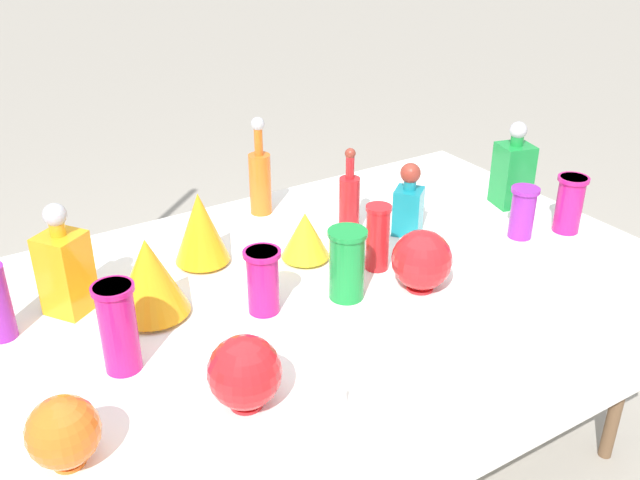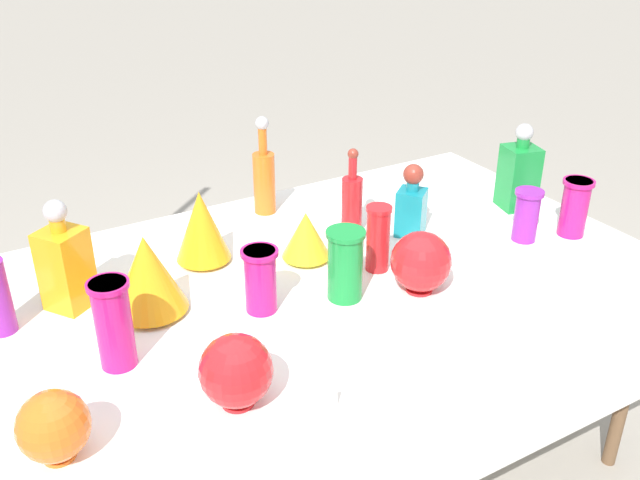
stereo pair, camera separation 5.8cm
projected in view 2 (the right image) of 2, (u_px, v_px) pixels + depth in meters
ground_plane at (320, 466)px, 2.40m from camera, size 40.00×40.00×0.00m
display_table at (327, 294)px, 2.05m from camera, size 1.92×1.16×0.76m
tall_bottle_0 at (352, 201)px, 2.23m from camera, size 0.07×0.07×0.28m
tall_bottle_2 at (264, 177)px, 2.36m from camera, size 0.07×0.07×0.33m
square_decanter_0 at (411, 204)px, 2.21m from camera, size 0.12×0.12×0.24m
square_decanter_1 at (65, 264)px, 1.83m from camera, size 0.15×0.15×0.30m
square_decanter_2 at (519, 174)px, 2.39m from camera, size 0.13×0.13×0.30m
slender_vase_0 at (113, 322)px, 1.61m from camera, size 0.10×0.10×0.22m
slender_vase_1 at (527, 213)px, 2.19m from camera, size 0.09×0.09×0.17m
slender_vase_2 at (260, 278)px, 1.83m from camera, size 0.10×0.10×0.18m
slender_vase_3 at (345, 263)px, 1.88m from camera, size 0.11×0.11×0.20m
slender_vase_4 at (575, 206)px, 2.22m from camera, size 0.10×0.10×0.18m
slender_vase_5 at (378, 236)px, 2.02m from camera, size 0.07×0.07×0.20m
fluted_vase_0 at (202, 226)px, 2.05m from camera, size 0.16×0.16×0.22m
fluted_vase_1 at (307, 235)px, 2.08m from camera, size 0.14×0.14×0.15m
fluted_vase_2 at (147, 273)px, 1.81m from camera, size 0.19×0.19×0.22m
round_bowl_0 at (236, 371)px, 1.50m from camera, size 0.16×0.16×0.17m
round_bowl_1 at (53, 426)px, 1.36m from camera, size 0.14×0.14×0.15m
round_bowl_2 at (421, 262)px, 1.92m from camera, size 0.17×0.17×0.17m
price_tag_left at (323, 399)px, 1.52m from camera, size 0.06×0.03×0.04m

